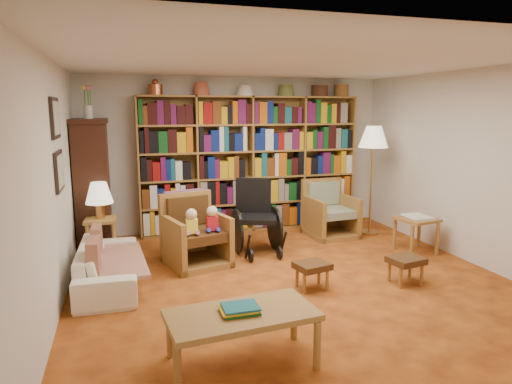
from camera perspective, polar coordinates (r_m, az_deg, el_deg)
name	(u,v)px	position (r m, az deg, el deg)	size (l,w,h in m)	color
floor	(289,278)	(5.55, 4.14, -10.72)	(5.00, 5.00, 0.00)	#BD601D
ceiling	(292,62)	(5.20, 4.51, 15.91)	(5.00, 5.00, 0.00)	silver
wall_back	(237,154)	(7.60, -2.42, 4.73)	(5.00, 5.00, 0.00)	silver
wall_front	(432,229)	(3.07, 21.19, -4.33)	(5.00, 5.00, 0.00)	silver
wall_left	(54,185)	(4.94, -23.93, 0.81)	(5.00, 5.00, 0.00)	silver
wall_right	(471,167)	(6.55, 25.25, 2.85)	(5.00, 5.00, 0.00)	silver
bookshelf	(251,160)	(7.50, -0.61, 4.05)	(3.60, 0.30, 2.42)	olive
curio_cabinet	(93,183)	(6.93, -19.73, 1.11)	(0.50, 0.95, 2.40)	#33170E
framed_pictures	(57,145)	(5.19, -23.59, 5.43)	(0.03, 0.52, 0.97)	black
sofa	(108,265)	(5.54, -17.96, -8.65)	(0.63, 1.61, 0.47)	#F2E8CE
sofa_throw	(113,259)	(5.52, -17.47, -7.99)	(0.70, 1.31, 0.04)	#C1AC8D
cushion_left	(97,239)	(5.82, -19.29, -5.61)	(0.11, 0.35, 0.35)	maroon
cushion_right	(94,257)	(5.15, -19.62, -7.69)	(0.12, 0.38, 0.38)	maroon
side_table_lamp	(101,229)	(6.44, -18.77, -4.39)	(0.43, 0.43, 0.56)	olive
table_lamp	(99,194)	(6.34, -19.02, -0.25)	(0.36, 0.36, 0.49)	#BA823B
armchair_leather	(195,234)	(6.03, -7.60, -5.27)	(0.92, 0.93, 0.93)	olive
armchair_sage	(328,214)	(7.39, 9.01, -2.74)	(0.76, 0.78, 0.88)	olive
wheelchair	(256,219)	(6.40, 0.04, -3.42)	(0.65, 0.83, 1.03)	black
floor_lamp	(373,141)	(7.42, 14.46, 6.16)	(0.46, 0.46, 1.73)	#BA823B
side_table_papers	(416,223)	(6.76, 19.41, -3.72)	(0.56, 0.56, 0.53)	olive
footstool_a	(312,268)	(5.19, 7.03, -9.35)	(0.42, 0.38, 0.31)	#492B13
footstool_b	(406,262)	(5.58, 18.24, -8.32)	(0.42, 0.38, 0.32)	#492B13
coffee_table	(242,318)	(3.71, -1.79, -15.43)	(1.21, 0.69, 0.48)	olive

